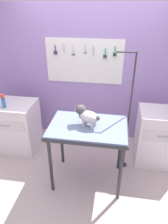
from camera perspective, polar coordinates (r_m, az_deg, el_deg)
ground at (r=3.14m, az=-1.49°, el=-19.17°), size 4.40×4.00×0.04m
rear_wall_panel at (r=3.56m, az=1.98°, el=9.83°), size 4.00×0.11×2.30m
grooming_table at (r=2.64m, az=1.12°, el=-5.46°), size 1.01×0.68×0.92m
grooming_arm at (r=2.94m, az=12.12°, el=-2.19°), size 0.30×0.11×1.77m
dog at (r=2.53m, az=0.71°, el=-0.93°), size 0.35×0.25×0.26m
counter_left at (r=3.68m, az=-19.11°, el=-3.68°), size 0.80×0.58×0.86m
cabinet_right at (r=3.38m, az=20.18°, el=-6.68°), size 0.68×0.54×0.90m
spray_bottle_tall at (r=3.33m, az=-21.52°, el=2.60°), size 0.06×0.06×0.21m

